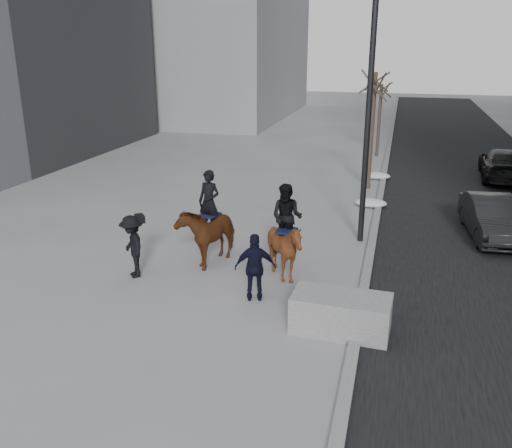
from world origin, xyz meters
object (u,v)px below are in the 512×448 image
(car_near, at_px, (492,218))
(mounted_right, at_px, (285,242))
(mounted_left, at_px, (208,229))
(planter, at_px, (341,314))

(car_near, bearing_deg, mounted_right, -145.33)
(mounted_left, distance_m, mounted_right, 2.54)
(planter, relative_size, mounted_right, 0.82)
(planter, height_order, car_near, car_near)
(car_near, height_order, mounted_left, mounted_left)
(car_near, bearing_deg, planter, -124.56)
(planter, xyz_separation_m, car_near, (4.13, 7.51, 0.24))
(planter, height_order, mounted_right, mounted_right)
(planter, distance_m, mounted_right, 3.11)
(planter, relative_size, mounted_left, 0.80)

